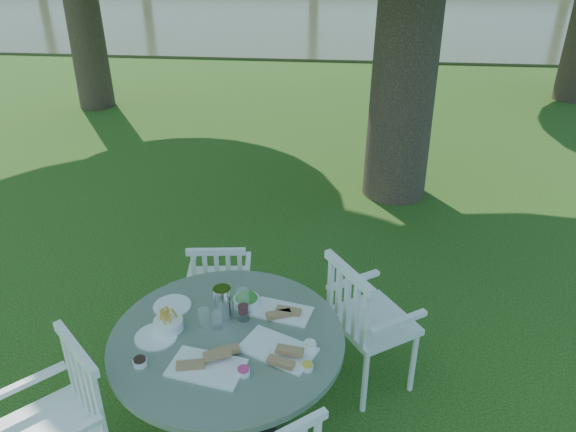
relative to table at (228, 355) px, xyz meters
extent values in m
plane|color=#17390B|center=(0.23, 1.10, -0.60)|extent=(140.00, 140.00, 0.00)
cylinder|color=black|center=(0.00, 0.00, -0.58)|extent=(0.56, 0.56, 0.04)
cylinder|color=black|center=(0.00, 0.00, -0.23)|extent=(0.12, 0.12, 0.66)
cylinder|color=#5E6C5A|center=(0.00, 0.00, 0.13)|extent=(1.36, 1.36, 0.04)
cylinder|color=white|center=(1.16, 0.44, -0.35)|extent=(0.04, 0.04, 0.49)
cylinder|color=white|center=(0.92, 0.80, -0.35)|extent=(0.04, 0.04, 0.49)
cylinder|color=white|center=(0.83, 0.22, -0.35)|extent=(0.04, 0.04, 0.49)
cylinder|color=white|center=(0.59, 0.58, -0.35)|extent=(0.04, 0.04, 0.49)
cube|color=white|center=(0.87, 0.51, -0.09)|extent=(0.66, 0.67, 0.04)
cube|color=white|center=(0.69, 0.39, 0.14)|extent=(0.31, 0.44, 0.50)
cylinder|color=white|center=(-0.09, 1.16, -0.39)|extent=(0.03, 0.03, 0.41)
cylinder|color=white|center=(-0.45, 1.12, -0.39)|extent=(0.03, 0.03, 0.41)
cylinder|color=white|center=(-0.05, 0.84, -0.39)|extent=(0.03, 0.03, 0.41)
cylinder|color=white|center=(-0.41, 0.79, -0.39)|extent=(0.03, 0.03, 0.41)
cube|color=white|center=(-0.25, 0.98, -0.17)|extent=(0.46, 0.43, 0.04)
cube|color=white|center=(-0.23, 0.80, 0.02)|extent=(0.42, 0.09, 0.42)
cylinder|color=white|center=(-0.86, -0.27, -0.36)|extent=(0.04, 0.04, 0.48)
cube|color=white|center=(-0.84, -0.56, -0.10)|extent=(0.67, 0.66, 0.04)
cube|color=white|center=(-0.69, -0.41, 0.13)|extent=(0.38, 0.37, 0.49)
cube|color=white|center=(-0.06, -0.27, 0.15)|extent=(0.44, 0.31, 0.01)
cube|color=white|center=(0.31, -0.09, 0.15)|extent=(0.47, 0.39, 0.02)
cube|color=white|center=(0.29, 0.25, 0.15)|extent=(0.39, 0.27, 0.01)
cylinder|color=white|center=(-0.40, -0.05, 0.15)|extent=(0.25, 0.25, 0.01)
cylinder|color=white|center=(-0.39, 0.24, 0.15)|extent=(0.23, 0.23, 0.01)
cylinder|color=white|center=(-0.35, 0.03, 0.18)|extent=(0.17, 0.17, 0.07)
cylinder|color=white|center=(0.07, 0.30, 0.17)|extent=(0.16, 0.16, 0.05)
cylinder|color=silver|center=(-0.05, 0.17, 0.25)|extent=(0.11, 0.11, 0.21)
cylinder|color=white|center=(0.07, 0.17, 0.25)|extent=(0.08, 0.08, 0.21)
cylinder|color=white|center=(-0.07, 0.07, 0.20)|extent=(0.06, 0.06, 0.11)
cylinder|color=white|center=(-0.15, 0.08, 0.20)|extent=(0.07, 0.07, 0.11)
cylinder|color=white|center=(0.15, -0.29, 0.16)|extent=(0.07, 0.07, 0.03)
cylinder|color=white|center=(0.48, -0.22, 0.16)|extent=(0.06, 0.06, 0.03)
cylinder|color=white|center=(0.48, -0.06, 0.16)|extent=(0.08, 0.08, 0.03)
cylinder|color=white|center=(-0.42, -0.28, 0.16)|extent=(0.08, 0.08, 0.03)
camera|label=1|loc=(0.60, -2.48, 2.30)|focal=35.00mm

